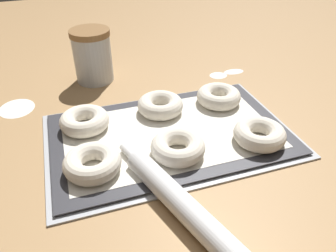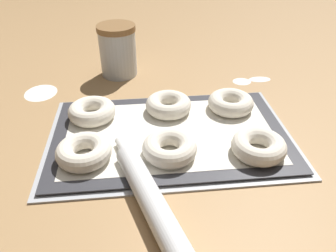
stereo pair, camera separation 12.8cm
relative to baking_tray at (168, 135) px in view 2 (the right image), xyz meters
The scene contains 14 objects.
ground_plane 0.01m from the baking_tray, 69.84° to the right, with size 2.80×2.80×0.00m, color #A87F51.
baking_tray is the anchor object (origin of this frame).
baking_mat 0.01m from the baking_tray, ahead, with size 0.51×0.32×0.00m.
bagel_front_left 0.19m from the baking_tray, 157.96° to the right, with size 0.11×0.11×0.04m.
bagel_front_center 0.08m from the baking_tray, 93.53° to the right, with size 0.11×0.11×0.04m.
bagel_front_right 0.20m from the baking_tray, 27.30° to the right, with size 0.11×0.11×0.04m.
bagel_back_left 0.19m from the baking_tray, 155.19° to the left, with size 0.11×0.11×0.04m.
bagel_back_center 0.09m from the baking_tray, 83.28° to the left, with size 0.11×0.11×0.04m.
bagel_back_right 0.18m from the baking_tray, 27.26° to the left, with size 0.11×0.11×0.04m.
flour_canister 0.36m from the baking_tray, 108.50° to the left, with size 0.11×0.11×0.15m.
rolling_pin 0.25m from the baking_tray, 98.58° to the right, with size 0.16×0.43×0.04m.
flour_patch_near 0.40m from the baking_tray, 144.05° to the left, with size 0.09×0.10×0.00m.
flour_patch_far 0.39m from the baking_tray, 40.38° to the left, with size 0.07×0.04×0.00m.
flour_patch_side 0.35m from the baking_tray, 45.43° to the left, with size 0.05×0.05×0.00m.
Camera 2 is at (-0.07, -0.57, 0.44)m, focal length 35.00 mm.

